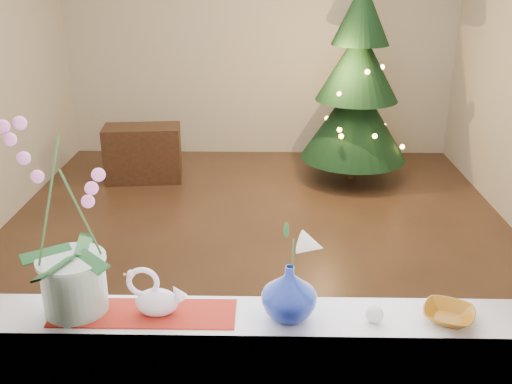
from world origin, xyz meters
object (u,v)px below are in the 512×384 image
at_px(blue_vase, 289,288).
at_px(amber_dish, 448,315).
at_px(paperweight, 374,314).
at_px(side_table, 143,153).
at_px(xmas_tree, 357,84).
at_px(orchid_pot, 65,221).
at_px(swan, 156,293).

height_order(blue_vase, amber_dish, blue_vase).
relative_size(paperweight, side_table, 0.09).
relative_size(amber_dish, xmas_tree, 0.08).
bearing_deg(amber_dish, blue_vase, 179.20).
bearing_deg(blue_vase, orchid_pot, 178.11).
bearing_deg(amber_dish, swan, 179.12).
bearing_deg(orchid_pot, amber_dish, -1.43).
bearing_deg(orchid_pot, paperweight, -2.68).
bearing_deg(blue_vase, xmas_tree, 78.24).
xyz_separation_m(swan, side_table, (-0.90, 3.88, -0.72)).
distance_m(blue_vase, amber_dish, 0.61).
relative_size(orchid_pot, amber_dish, 4.76).
height_order(blue_vase, xmas_tree, xmas_tree).
relative_size(orchid_pot, swan, 3.40).
relative_size(blue_vase, side_table, 0.32).
bearing_deg(swan, paperweight, -9.65).
relative_size(swan, amber_dish, 1.40).
bearing_deg(orchid_pot, side_table, 98.57).
relative_size(paperweight, amber_dish, 0.43).
bearing_deg(side_table, blue_vase, -76.25).
bearing_deg(amber_dish, xmas_tree, 86.66).
xyz_separation_m(orchid_pot, xmas_tree, (1.64, 3.96, -0.28)).
bearing_deg(side_table, orchid_pot, -87.42).
height_order(blue_vase, paperweight, blue_vase).
xyz_separation_m(paperweight, side_table, (-1.71, 3.91, -0.66)).
distance_m(blue_vase, xmas_tree, 4.08).
xyz_separation_m(blue_vase, side_table, (-1.39, 3.89, -0.75)).
xyz_separation_m(swan, xmas_tree, (1.33, 3.98, 0.00)).
height_order(amber_dish, side_table, amber_dish).
height_order(orchid_pot, side_table, orchid_pot).
relative_size(blue_vase, xmas_tree, 0.12).
distance_m(orchid_pot, swan, 0.42).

